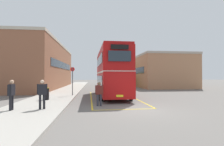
% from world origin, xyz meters
% --- Properties ---
extents(ground_plane, '(135.60, 135.60, 0.00)m').
position_xyz_m(ground_plane, '(0.00, 14.40, 0.00)').
color(ground_plane, '#66605B').
extents(sidewalk_left, '(4.00, 57.60, 0.14)m').
position_xyz_m(sidewalk_left, '(-6.50, 16.80, 0.07)').
color(sidewalk_left, '#A39E93').
rests_on(sidewalk_left, ground).
extents(brick_building_left, '(6.62, 22.98, 7.51)m').
position_xyz_m(brick_building_left, '(-11.35, 20.85, 3.76)').
color(brick_building_left, brown).
rests_on(brick_building_left, ground).
extents(depot_building_right, '(9.00, 15.42, 5.96)m').
position_xyz_m(depot_building_right, '(9.93, 23.16, 2.98)').
color(depot_building_right, '#AD7A56').
rests_on(depot_building_right, ground).
extents(double_decker_bus, '(3.01, 9.94, 4.75)m').
position_xyz_m(double_decker_bus, '(-0.91, 7.35, 2.51)').
color(double_decker_bus, black).
rests_on(double_decker_bus, ground).
extents(single_deck_bus, '(2.87, 8.35, 3.02)m').
position_xyz_m(single_deck_bus, '(2.01, 24.65, 1.64)').
color(single_deck_bus, black).
rests_on(single_deck_bus, ground).
extents(pedestrian_boarding, '(0.57, 0.25, 1.69)m').
position_xyz_m(pedestrian_boarding, '(-2.33, 1.89, 0.98)').
color(pedestrian_boarding, '#2D2D38').
rests_on(pedestrian_boarding, ground).
extents(pedestrian_waiting_near, '(0.25, 0.59, 1.75)m').
position_xyz_m(pedestrian_waiting_near, '(-7.43, 0.20, 1.16)').
color(pedestrian_waiting_near, black).
rests_on(pedestrian_waiting_near, sidewalk_left).
extents(pedestrian_waiting_far, '(0.56, 0.36, 1.74)m').
position_xyz_m(pedestrian_waiting_far, '(-5.78, 0.39, 1.16)').
color(pedestrian_waiting_far, black).
rests_on(pedestrian_waiting_far, sidewalk_left).
extents(litter_bin, '(0.53, 0.53, 0.99)m').
position_xyz_m(litter_bin, '(-6.64, 4.51, 0.64)').
color(litter_bin, black).
rests_on(litter_bin, sidewalk_left).
extents(bus_stop_sign, '(0.44, 0.10, 2.88)m').
position_xyz_m(bus_stop_sign, '(-4.87, 7.77, 1.86)').
color(bus_stop_sign, '#4C4C51').
rests_on(bus_stop_sign, sidewalk_left).
extents(bay_marking_yellow, '(4.49, 11.98, 0.01)m').
position_xyz_m(bay_marking_yellow, '(-0.89, 5.48, 0.00)').
color(bay_marking_yellow, gold).
rests_on(bay_marking_yellow, ground).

